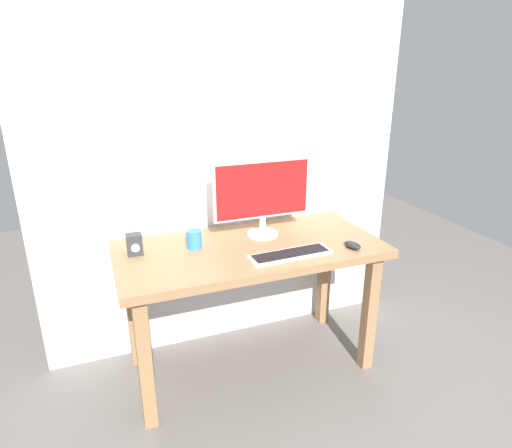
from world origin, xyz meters
TOP-DOWN VIEW (x-y plane):
  - ground_plane at (0.00, 0.00)m, footprint 6.00×6.00m
  - wall_back at (0.00, 0.39)m, footprint 2.27×0.04m
  - desk at (0.00, 0.00)m, footprint 1.44×0.69m
  - monitor at (0.12, 0.12)m, footprint 0.56×0.18m
  - keyboard_primary at (0.15, -0.20)m, footprint 0.44×0.14m
  - mouse at (0.50, -0.23)m, footprint 0.08×0.12m
  - audio_controller at (-0.60, 0.10)m, footprint 0.08×0.07m
  - coffee_mug at (-0.29, 0.08)m, footprint 0.08×0.08m

SIDE VIEW (x-z plane):
  - ground_plane at x=0.00m, z-range 0.00..0.00m
  - desk at x=0.00m, z-range 0.28..1.06m
  - keyboard_primary at x=0.15m, z-range 0.78..0.79m
  - mouse at x=0.50m, z-range 0.78..0.81m
  - coffee_mug at x=-0.29m, z-range 0.78..0.87m
  - audio_controller at x=-0.60m, z-range 0.78..0.89m
  - monitor at x=0.12m, z-range 0.80..1.24m
  - wall_back at x=0.00m, z-range 0.00..3.00m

